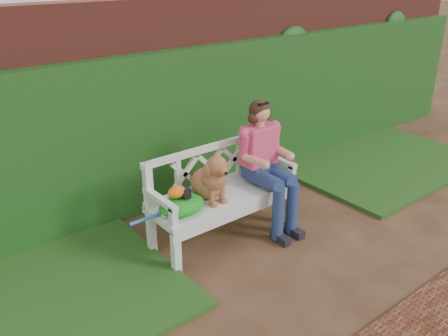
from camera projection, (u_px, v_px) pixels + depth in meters
ground at (303, 253)px, 4.49m from camera, size 60.00×60.00×0.00m
brick_wall at (186, 98)px, 5.40m from camera, size 10.00×0.30×2.20m
ivy_hedge at (198, 123)px, 5.35m from camera, size 10.00×0.18×1.70m
grass_left at (11, 306)px, 3.76m from camera, size 2.60×2.00×0.05m
grass_right at (375, 160)px, 6.49m from camera, size 2.60×2.00×0.05m
garden_bench at (224, 215)px, 4.66m from camera, size 1.64×0.78×0.48m
seated_woman at (262, 168)px, 4.75m from camera, size 0.77×0.86×1.26m
dog at (209, 176)px, 4.37m from camera, size 0.45×0.52×0.48m
tennis_racket at (174, 209)px, 4.25m from camera, size 0.72×0.39×0.03m
green_bag at (182, 205)px, 4.20m from camera, size 0.45×0.36×0.15m
camera_item at (183, 192)px, 4.17m from camera, size 0.14×0.12×0.08m
baseball_glove at (177, 192)px, 4.15m from camera, size 0.18×0.14×0.11m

